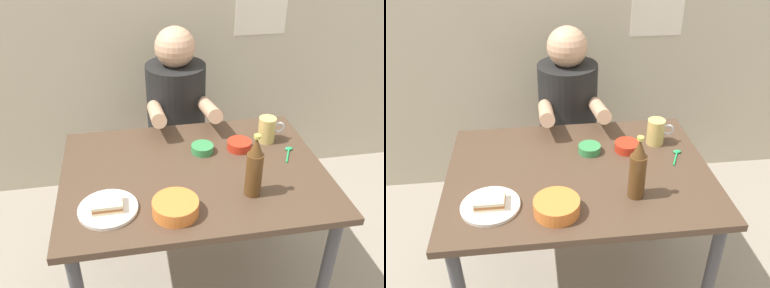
% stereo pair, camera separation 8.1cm
% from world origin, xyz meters
% --- Properties ---
extents(ground_plane, '(6.00, 6.00, 0.00)m').
position_xyz_m(ground_plane, '(0.00, 0.00, 0.00)').
color(ground_plane, gray).
extents(dining_table, '(1.10, 0.80, 0.74)m').
position_xyz_m(dining_table, '(0.00, 0.00, 0.65)').
color(dining_table, '#4C3828').
rests_on(dining_table, ground).
extents(stool, '(0.34, 0.34, 0.45)m').
position_xyz_m(stool, '(0.01, 0.63, 0.35)').
color(stool, '#4C4C51').
rests_on(stool, ground).
extents(person_seated, '(0.33, 0.56, 0.72)m').
position_xyz_m(person_seated, '(0.01, 0.62, 0.77)').
color(person_seated, black).
rests_on(person_seated, stool).
extents(plate_orange, '(0.22, 0.22, 0.01)m').
position_xyz_m(plate_orange, '(-0.36, -0.19, 0.75)').
color(plate_orange, silver).
rests_on(plate_orange, dining_table).
extents(sandwich, '(0.11, 0.09, 0.04)m').
position_xyz_m(sandwich, '(-0.36, -0.19, 0.77)').
color(sandwich, beige).
rests_on(sandwich, plate_orange).
extents(beer_mug, '(0.13, 0.08, 0.12)m').
position_xyz_m(beer_mug, '(0.38, 0.18, 0.80)').
color(beer_mug, '#D1BC66').
rests_on(beer_mug, dining_table).
extents(beer_bottle, '(0.06, 0.06, 0.26)m').
position_xyz_m(beer_bottle, '(0.19, -0.19, 0.86)').
color(beer_bottle, '#593819').
rests_on(beer_bottle, dining_table).
extents(soup_bowl_orange, '(0.17, 0.17, 0.05)m').
position_xyz_m(soup_bowl_orange, '(-0.11, -0.25, 0.77)').
color(soup_bowl_orange, orange).
rests_on(soup_bowl_orange, dining_table).
extents(dip_bowl_green, '(0.10, 0.10, 0.03)m').
position_xyz_m(dip_bowl_green, '(0.06, 0.14, 0.76)').
color(dip_bowl_green, '#388C4C').
rests_on(dip_bowl_green, dining_table).
extents(sauce_bowl_chili, '(0.11, 0.11, 0.04)m').
position_xyz_m(sauce_bowl_chili, '(0.23, 0.13, 0.76)').
color(sauce_bowl_chili, red).
rests_on(sauce_bowl_chili, dining_table).
extents(spoon, '(0.07, 0.11, 0.01)m').
position_xyz_m(spoon, '(0.44, 0.06, 0.75)').
color(spoon, '#26A559').
rests_on(spoon, dining_table).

